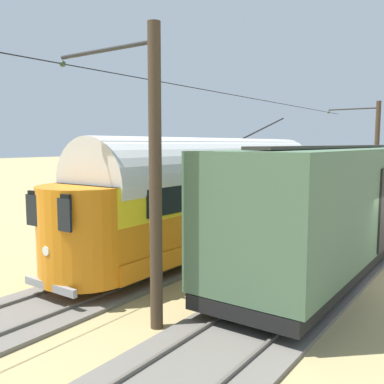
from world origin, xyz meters
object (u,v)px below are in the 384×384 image
Objects in this scene: vintage_streetcar at (218,190)px; boxcar_adjacent at (340,201)px; catenary_pole_foreground at (375,154)px; catenary_pole_mid_near at (152,172)px; spare_tie_stack at (125,241)px.

vintage_streetcar reaches higher than boxcar_adjacent.
catenary_pole_foreground is 20.51m from catenary_pole_mid_near.
catenary_pole_mid_near reaches higher than spare_tie_stack.
catenary_pole_foreground is at bearing -90.00° from catenary_pole_mid_near.
catenary_pole_mid_near is at bearing 139.13° from spare_tie_stack.
vintage_streetcar is at bearing 77.76° from catenary_pole_foreground.
vintage_streetcar is 7.92m from catenary_pole_mid_near.
boxcar_adjacent is at bearing -104.00° from catenary_pole_mid_near.
boxcar_adjacent reaches higher than spare_tie_stack.
spare_tie_stack is (2.82, 2.35, -1.98)m from vintage_streetcar.
catenary_pole_mid_near is 8.19m from spare_tie_stack.
catenary_pole_mid_near is at bearing 76.00° from boxcar_adjacent.
vintage_streetcar is 6.66× the size of spare_tie_stack.
boxcar_adjacent is 8.20m from spare_tie_stack.
catenary_pole_mid_near is (-2.87, 7.28, 1.23)m from vintage_streetcar.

